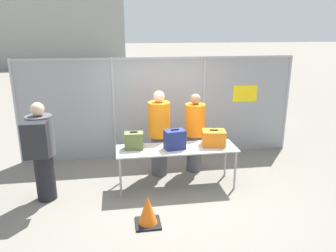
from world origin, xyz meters
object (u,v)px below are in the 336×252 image
utility_trailer (225,109)px  traveler_hooded (41,149)px  traffic_cone (148,211)px  security_worker_far (195,132)px  security_worker_near (159,132)px  suitcase_olive (134,141)px  inspection_table (177,151)px  suitcase_orange (214,138)px  suitcase_navy (175,139)px

utility_trailer → traveler_hooded: bearing=-137.7°
traveler_hooded → traffic_cone: bearing=-21.5°
security_worker_far → utility_trailer: 3.90m
security_worker_near → traffic_cone: bearing=84.4°
suitcase_olive → traffic_cone: suitcase_olive is taller
traffic_cone → inspection_table: bearing=60.9°
traveler_hooded → security_worker_far: size_ratio=1.06×
traveler_hooded → suitcase_olive: bearing=19.1°
security_worker_near → traffic_cone: 1.99m
suitcase_olive → security_worker_near: (0.54, 0.51, -0.03)m
traveler_hooded → security_worker_near: traveler_hooded is taller
suitcase_orange → traveler_hooded: 3.13m
suitcase_navy → security_worker_far: size_ratio=0.24×
inspection_table → security_worker_near: bearing=112.9°
security_worker_near → security_worker_far: security_worker_near is taller
suitcase_olive → utility_trailer: (3.12, 4.02, -0.51)m
suitcase_orange → traveler_hooded: (-3.12, -0.22, 0.04)m
inspection_table → utility_trailer: 4.73m
suitcase_navy → security_worker_far: security_worker_far is taller
inspection_table → utility_trailer: inspection_table is taller
suitcase_orange → inspection_table: bearing=-177.7°
security_worker_far → traffic_cone: (-1.18, -1.89, -0.64)m
traveler_hooded → utility_trailer: 6.40m
security_worker_near → security_worker_far: 0.77m
inspection_table → suitcase_orange: 0.76m
security_worker_near → utility_trailer: size_ratio=0.42×
security_worker_near → security_worker_far: bearing=-167.0°
traffic_cone → traveler_hooded: bearing=149.2°
inspection_table → traveler_hooded: size_ratio=1.27×
utility_trailer → traffic_cone: size_ratio=8.55×
security_worker_far → security_worker_near: bearing=29.3°
suitcase_navy → traveler_hooded: size_ratio=0.23×
suitcase_navy → utility_trailer: bearing=60.3°
suitcase_navy → traveler_hooded: (-2.35, -0.16, 0.01)m
traveler_hooded → security_worker_far: traveler_hooded is taller
suitcase_olive → suitcase_navy: bearing=-9.0°
inspection_table → suitcase_navy: suitcase_navy is taller
suitcase_orange → security_worker_near: (-0.98, 0.57, -0.02)m
suitcase_olive → inspection_table: bearing=-6.6°
inspection_table → traffic_cone: size_ratio=4.59×
security_worker_near → inspection_table: bearing=120.3°
inspection_table → traveler_hooded: (-2.40, -0.19, 0.24)m
utility_trailer → suitcase_olive: bearing=-127.8°
suitcase_orange → utility_trailer: (1.60, 4.08, -0.50)m
security_worker_near → suitcase_navy: bearing=115.9°
suitcase_orange → traffic_cone: bearing=-138.4°
inspection_table → security_worker_far: size_ratio=1.35×
security_worker_near → utility_trailer: 4.38m
suitcase_orange → utility_trailer: 4.41m
suitcase_olive → security_worker_far: bearing=24.2°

